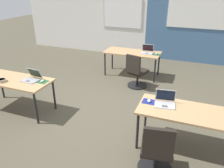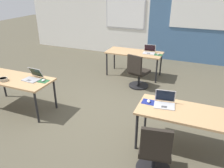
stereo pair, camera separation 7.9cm
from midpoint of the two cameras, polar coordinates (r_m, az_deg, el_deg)
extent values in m
plane|color=#4C4738|center=(4.91, -1.79, -6.80)|extent=(24.00, 24.00, 0.00)
cube|color=silver|center=(8.27, 10.48, 16.27)|extent=(10.00, 0.20, 2.80)
cube|color=#42668E|center=(7.99, 21.24, 14.77)|extent=(3.16, 0.01, 2.80)
cube|color=#B7B7BC|center=(8.41, 3.70, 17.48)|extent=(1.48, 0.02, 1.04)
cube|color=white|center=(8.40, 3.69, 17.48)|extent=(1.40, 0.02, 0.96)
cube|color=white|center=(7.91, 22.84, 18.21)|extent=(2.00, 0.02, 1.48)
cube|color=tan|center=(5.09, -23.14, 1.15)|extent=(1.60, 0.70, 0.04)
cylinder|color=black|center=(4.57, -18.30, -5.76)|extent=(0.04, 0.04, 0.68)
cylinder|color=black|center=(5.92, -25.71, 0.09)|extent=(0.04, 0.04, 0.68)
cylinder|color=black|center=(4.98, -13.97, -2.61)|extent=(0.04, 0.04, 0.68)
cube|color=tan|center=(3.71, 19.64, -7.05)|extent=(1.60, 0.70, 0.04)
cylinder|color=black|center=(3.73, 6.92, -12.08)|extent=(0.04, 0.04, 0.68)
cylinder|color=black|center=(4.22, 9.19, -7.47)|extent=(0.04, 0.04, 0.68)
cube|color=tan|center=(6.52, 6.08, 8.01)|extent=(1.60, 0.70, 0.04)
cylinder|color=black|center=(6.61, -0.99, 5.07)|extent=(0.04, 0.04, 0.68)
cylinder|color=black|center=(6.21, 11.68, 3.21)|extent=(0.04, 0.04, 0.68)
cylinder|color=black|center=(7.13, 0.92, 6.57)|extent=(0.04, 0.04, 0.68)
cylinder|color=black|center=(6.76, 12.71, 4.92)|extent=(0.04, 0.04, 0.68)
cube|color=#B7B7BC|center=(3.75, 13.84, -5.44)|extent=(0.36, 0.27, 0.02)
cube|color=#4C4C4F|center=(3.70, 13.83, -5.69)|extent=(0.10, 0.07, 0.00)
cube|color=#B7B7BC|center=(3.81, 14.08, -2.92)|extent=(0.33, 0.09, 0.22)
cube|color=black|center=(3.81, 14.08, -2.94)|extent=(0.30, 0.08, 0.19)
cube|color=navy|center=(3.82, 9.93, -4.57)|extent=(0.22, 0.19, 0.00)
ellipsoid|color=#B2B2B7|center=(3.81, 9.95, -4.32)|extent=(0.09, 0.11, 0.03)
cylinder|color=black|center=(3.48, 11.38, -18.45)|extent=(0.06, 0.06, 0.34)
cube|color=black|center=(3.35, 11.69, -15.82)|extent=(0.51, 0.51, 0.08)
cube|color=black|center=(2.98, 11.98, -14.96)|extent=(0.40, 0.13, 0.46)
sphere|color=black|center=(3.78, 11.28, -18.14)|extent=(0.04, 0.04, 0.04)
cube|color=#9E9EA3|center=(4.86, -19.64, 1.01)|extent=(0.35, 0.26, 0.02)
cube|color=#4C4C4F|center=(4.83, -20.08, 0.90)|extent=(0.09, 0.07, 0.00)
cube|color=#9E9EA3|center=(4.92, -18.52, 2.85)|extent=(0.34, 0.12, 0.20)
cube|color=black|center=(4.92, -18.56, 2.86)|extent=(0.30, 0.10, 0.18)
cube|color=#23512D|center=(4.74, -16.74, 0.72)|extent=(0.22, 0.19, 0.00)
ellipsoid|color=silver|center=(4.73, -16.77, 0.93)|extent=(0.07, 0.11, 0.03)
cube|color=#B7B7BC|center=(6.43, 9.77, 7.78)|extent=(0.35, 0.26, 0.02)
cube|color=#4C4C4F|center=(6.38, 9.70, 7.74)|extent=(0.09, 0.07, 0.00)
cube|color=#B7B7BC|center=(6.54, 10.04, 9.09)|extent=(0.34, 0.10, 0.21)
cube|color=black|center=(6.54, 10.03, 9.09)|extent=(0.30, 0.09, 0.18)
cube|color=#23512D|center=(6.36, 12.15, 7.34)|extent=(0.22, 0.19, 0.00)
ellipsoid|color=#B2B2B7|center=(6.36, 12.17, 7.50)|extent=(0.07, 0.11, 0.03)
cylinder|color=black|center=(6.04, 7.19, -0.38)|extent=(0.52, 0.52, 0.04)
cylinder|color=black|center=(5.97, 7.29, 1.27)|extent=(0.06, 0.06, 0.34)
cube|color=black|center=(5.89, 7.40, 3.15)|extent=(0.54, 0.54, 0.08)
cube|color=black|center=(5.59, 6.19, 4.99)|extent=(0.40, 0.17, 0.46)
sphere|color=black|center=(6.23, 8.33, 0.36)|extent=(0.04, 0.04, 0.04)
sphere|color=black|center=(5.89, 8.66, -1.17)|extent=(0.04, 0.04, 0.04)
sphere|color=black|center=(6.09, 5.06, -0.04)|extent=(0.04, 0.04, 0.04)
cylinder|color=tan|center=(5.04, -25.69, 1.04)|extent=(0.17, 0.17, 0.05)
torus|color=tan|center=(5.03, -25.75, 1.32)|extent=(0.18, 0.18, 0.02)
cylinder|color=gold|center=(5.04, -25.74, 1.26)|extent=(0.14, 0.14, 0.01)
camera|label=1|loc=(0.04, -89.44, 0.26)|focal=35.65mm
camera|label=2|loc=(0.04, 90.56, -0.26)|focal=35.65mm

